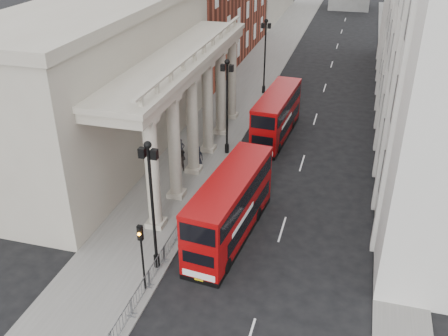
# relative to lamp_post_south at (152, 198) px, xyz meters

# --- Properties ---
(ground) EXTENTS (260.00, 260.00, 0.00)m
(ground) POSITION_rel_lamp_post_south_xyz_m (0.60, -4.00, -4.91)
(ground) COLOR black
(ground) RESTS_ON ground
(sidewalk_west) EXTENTS (6.00, 140.00, 0.12)m
(sidewalk_west) POSITION_rel_lamp_post_south_xyz_m (-2.40, 26.00, -4.85)
(sidewalk_west) COLOR slate
(sidewalk_west) RESTS_ON ground
(sidewalk_east) EXTENTS (3.00, 140.00, 0.12)m
(sidewalk_east) POSITION_rel_lamp_post_south_xyz_m (14.10, 26.00, -4.85)
(sidewalk_east) COLOR slate
(sidewalk_east) RESTS_ON ground
(kerb) EXTENTS (0.20, 140.00, 0.14)m
(kerb) POSITION_rel_lamp_post_south_xyz_m (0.55, 26.00, -4.84)
(kerb) COLOR slate
(kerb) RESTS_ON ground
(portico_building) EXTENTS (9.00, 28.00, 12.00)m
(portico_building) POSITION_rel_lamp_post_south_xyz_m (-9.90, 14.00, 1.09)
(portico_building) COLOR #A39A89
(portico_building) RESTS_ON ground
(lamp_post_south) EXTENTS (1.05, 0.44, 8.32)m
(lamp_post_south) POSITION_rel_lamp_post_south_xyz_m (0.00, 0.00, 0.00)
(lamp_post_south) COLOR black
(lamp_post_south) RESTS_ON sidewalk_west
(lamp_post_mid) EXTENTS (1.05, 0.44, 8.32)m
(lamp_post_mid) POSITION_rel_lamp_post_south_xyz_m (0.00, 16.00, 0.00)
(lamp_post_mid) COLOR black
(lamp_post_mid) RESTS_ON sidewalk_west
(lamp_post_north) EXTENTS (1.05, 0.44, 8.32)m
(lamp_post_north) POSITION_rel_lamp_post_south_xyz_m (0.00, 32.00, 0.00)
(lamp_post_north) COLOR black
(lamp_post_north) RESTS_ON sidewalk_west
(traffic_light) EXTENTS (0.28, 0.33, 4.30)m
(traffic_light) POSITION_rel_lamp_post_south_xyz_m (0.10, -2.02, -1.80)
(traffic_light) COLOR black
(traffic_light) RESTS_ON sidewalk_west
(crowd_barriers) EXTENTS (0.50, 18.75, 1.10)m
(crowd_barriers) POSITION_rel_lamp_post_south_xyz_m (0.25, -1.77, -4.24)
(crowd_barriers) COLOR gray
(crowd_barriers) RESTS_ON sidewalk_west
(bus_near) EXTENTS (3.49, 10.46, 4.43)m
(bus_near) POSITION_rel_lamp_post_south_xyz_m (3.39, 4.37, -2.60)
(bus_near) COLOR #8E0608
(bus_near) RESTS_ON ground
(bus_far) EXTENTS (3.04, 10.02, 4.27)m
(bus_far) POSITION_rel_lamp_post_south_xyz_m (3.45, 20.77, -2.68)
(bus_far) COLOR #8E0608
(bus_far) RESTS_ON ground
(pedestrian_a) EXTENTS (0.83, 0.76, 1.90)m
(pedestrian_a) POSITION_rel_lamp_post_south_xyz_m (-3.39, 13.65, -3.84)
(pedestrian_a) COLOR black
(pedestrian_a) RESTS_ON sidewalk_west
(pedestrian_b) EXTENTS (0.96, 0.80, 1.80)m
(pedestrian_b) POSITION_rel_lamp_post_south_xyz_m (-2.75, 11.97, -3.89)
(pedestrian_b) COLOR black
(pedestrian_b) RESTS_ON sidewalk_west
(pedestrian_c) EXTENTS (0.89, 0.63, 1.73)m
(pedestrian_c) POSITION_rel_lamp_post_south_xyz_m (-1.67, 13.06, -3.92)
(pedestrian_c) COLOR black
(pedestrian_c) RESTS_ON sidewalk_west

